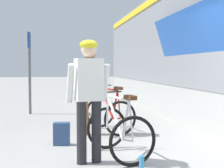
{
  "coord_description": "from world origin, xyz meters",
  "views": [
    {
      "loc": [
        -1.34,
        -4.66,
        1.38
      ],
      "look_at": [
        -0.27,
        1.29,
        1.05
      ],
      "focal_mm": 49.96,
      "sensor_mm": 36.0,
      "label": 1
    }
  ],
  "objects_px": {
    "bicycle_near_white": "(119,131)",
    "bicycle_far_red": "(110,113)",
    "cyclist_near_in_white": "(89,90)",
    "backpack_on_platform": "(62,134)",
    "water_bottle_near_the_bikes": "(142,164)",
    "cyclist_far_in_dark": "(90,83)",
    "platform_sign_post": "(29,59)"
  },
  "relations": [
    {
      "from": "cyclist_far_in_dark",
      "to": "water_bottle_near_the_bikes",
      "type": "bearing_deg",
      "value": -80.15
    },
    {
      "from": "cyclist_far_in_dark",
      "to": "bicycle_near_white",
      "type": "bearing_deg",
      "value": -81.28
    },
    {
      "from": "cyclist_far_in_dark",
      "to": "platform_sign_post",
      "type": "relative_size",
      "value": 0.73
    },
    {
      "from": "bicycle_near_white",
      "to": "bicycle_far_red",
      "type": "height_order",
      "value": "same"
    },
    {
      "from": "cyclist_far_in_dark",
      "to": "cyclist_near_in_white",
      "type": "bearing_deg",
      "value": -96.76
    },
    {
      "from": "cyclist_far_in_dark",
      "to": "bicycle_far_red",
      "type": "bearing_deg",
      "value": 26.07
    },
    {
      "from": "cyclist_far_in_dark",
      "to": "backpack_on_platform",
      "type": "distance_m",
      "value": 1.29
    },
    {
      "from": "water_bottle_near_the_bikes",
      "to": "platform_sign_post",
      "type": "xyz_separation_m",
      "value": [
        -1.85,
        5.5,
        1.52
      ]
    },
    {
      "from": "cyclist_far_in_dark",
      "to": "backpack_on_platform",
      "type": "relative_size",
      "value": 4.4
    },
    {
      "from": "bicycle_far_red",
      "to": "backpack_on_platform",
      "type": "height_order",
      "value": "bicycle_far_red"
    },
    {
      "from": "bicycle_near_white",
      "to": "cyclist_near_in_white",
      "type": "bearing_deg",
      "value": -155.89
    },
    {
      "from": "bicycle_near_white",
      "to": "bicycle_far_red",
      "type": "relative_size",
      "value": 0.98
    },
    {
      "from": "bicycle_near_white",
      "to": "backpack_on_platform",
      "type": "xyz_separation_m",
      "value": [
        -0.85,
        0.91,
        -0.2
      ]
    },
    {
      "from": "cyclist_near_in_white",
      "to": "platform_sign_post",
      "type": "relative_size",
      "value": 0.73
    },
    {
      "from": "cyclist_far_in_dark",
      "to": "platform_sign_post",
      "type": "height_order",
      "value": "platform_sign_post"
    },
    {
      "from": "cyclist_near_in_white",
      "to": "bicycle_near_white",
      "type": "height_order",
      "value": "cyclist_near_in_white"
    },
    {
      "from": "backpack_on_platform",
      "to": "water_bottle_near_the_bikes",
      "type": "distance_m",
      "value": 1.92
    },
    {
      "from": "cyclist_near_in_white",
      "to": "bicycle_near_white",
      "type": "bearing_deg",
      "value": 24.11
    },
    {
      "from": "bicycle_far_red",
      "to": "cyclist_near_in_white",
      "type": "bearing_deg",
      "value": -107.67
    },
    {
      "from": "bicycle_far_red",
      "to": "platform_sign_post",
      "type": "bearing_deg",
      "value": 123.14
    },
    {
      "from": "cyclist_near_in_white",
      "to": "bicycle_far_red",
      "type": "distance_m",
      "value": 2.3
    },
    {
      "from": "bicycle_near_white",
      "to": "platform_sign_post",
      "type": "relative_size",
      "value": 0.49
    },
    {
      "from": "cyclist_near_in_white",
      "to": "cyclist_far_in_dark",
      "type": "xyz_separation_m",
      "value": [
        0.22,
        1.89,
        0.0
      ]
    },
    {
      "from": "cyclist_near_in_white",
      "to": "bicycle_near_white",
      "type": "relative_size",
      "value": 1.48
    },
    {
      "from": "bicycle_far_red",
      "to": "bicycle_near_white",
      "type": "bearing_deg",
      "value": -95.76
    },
    {
      "from": "backpack_on_platform",
      "to": "platform_sign_post",
      "type": "xyz_separation_m",
      "value": [
        -0.84,
        3.87,
        1.42
      ]
    },
    {
      "from": "bicycle_far_red",
      "to": "cyclist_far_in_dark",
      "type": "bearing_deg",
      "value": -153.93
    },
    {
      "from": "bicycle_near_white",
      "to": "platform_sign_post",
      "type": "height_order",
      "value": "platform_sign_post"
    },
    {
      "from": "platform_sign_post",
      "to": "bicycle_far_red",
      "type": "bearing_deg",
      "value": -56.86
    },
    {
      "from": "cyclist_near_in_white",
      "to": "bicycle_far_red",
      "type": "xyz_separation_m",
      "value": [
        0.67,
        2.11,
        -0.65
      ]
    },
    {
      "from": "bicycle_near_white",
      "to": "bicycle_far_red",
      "type": "distance_m",
      "value": 1.9
    },
    {
      "from": "cyclist_far_in_dark",
      "to": "backpack_on_platform",
      "type": "xyz_separation_m",
      "value": [
        -0.59,
        -0.77,
        -0.85
      ]
    }
  ]
}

